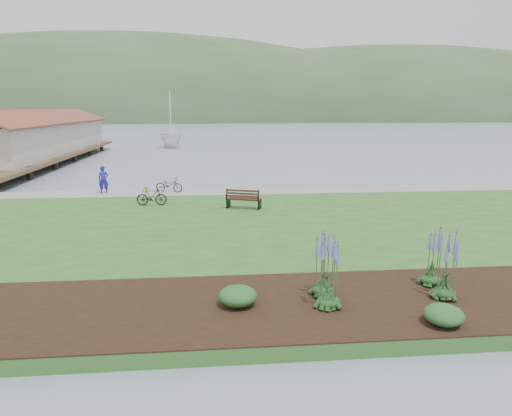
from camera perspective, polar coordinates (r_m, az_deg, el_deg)
The scene contains 18 objects.
ground at distance 21.89m, azimuth 0.32°, elevation -2.25°, with size 600.00×600.00×0.00m, color slate.
lawn at distance 19.92m, azimuth 0.90°, elevation -3.15°, with size 34.00×20.00×0.40m, color #295B20.
shoreline_path at distance 28.51m, azimuth -1.06°, elevation 2.08°, with size 34.00×2.20×0.03m, color gray.
garden_bed at distance 13.40m, azimuth 17.83°, elevation -10.76°, with size 24.00×4.40×0.04m, color black.
far_hillside at distance 192.42m, azimuth 1.23°, elevation 10.86°, with size 580.00×80.00×38.00m, color #32502D, non-canonical shape.
pier_pavilion at distance 51.85m, azimuth -25.84°, elevation 8.04°, with size 8.00×36.00×5.40m.
park_bench at distance 23.63m, azimuth -1.59°, elevation 1.19°, with size 1.88×1.24×1.08m.
person at distance 29.18m, azimuth -18.54°, elevation 3.62°, with size 0.72×0.50×1.99m, color navy.
bicycle_a at distance 28.79m, azimuth -10.81°, elevation 2.86°, with size 1.75×0.61×0.92m, color black.
bicycle_b at distance 25.08m, azimuth -12.92°, elevation 1.42°, with size 1.61×0.47×0.97m, color black.
sailboat at distance 65.01m, azimuth -10.49°, elevation 7.39°, with size 9.38×9.55×24.73m, color silver.
pannier at distance 29.02m, azimuth -13.78°, elevation 2.17°, with size 0.18×0.27×0.29m, color gold.
echium_0 at distance 13.49m, azimuth 22.72°, elevation -6.78°, with size 0.62×0.62×2.12m.
echium_1 at distance 14.39m, azimuth 21.16°, elevation -6.17°, with size 0.62×0.62×1.97m.
echium_4 at distance 12.78m, azimuth 8.52°, elevation -7.02°, with size 0.62×0.62×2.20m.
echium_5 at distance 12.04m, azimuth 9.16°, elevation -7.80°, with size 0.62×0.62×2.30m.
shrub_0 at distance 12.28m, azimuth -2.30°, elevation -10.92°, with size 1.02×1.02×0.51m, color #1E4C21.
shrub_1 at distance 12.17m, azimuth 22.42°, elevation -12.24°, with size 0.95×0.95×0.47m, color #1E4C21.
Camera 1 is at (-2.11, -21.06, 5.58)m, focal length 32.00 mm.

